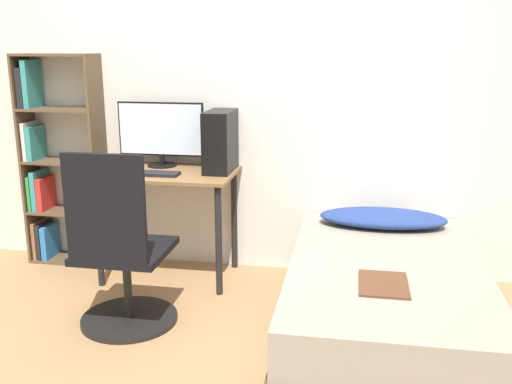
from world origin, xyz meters
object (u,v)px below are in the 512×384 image
at_px(bookshelf, 53,165).
at_px(keyboard, 151,173).
at_px(pc_tower, 220,141).
at_px(bed, 385,300).
at_px(office_chair, 121,263).
at_px(monitor, 161,132).

height_order(bookshelf, keyboard, bookshelf).
bearing_deg(pc_tower, bed, -32.89).
relative_size(office_chair, monitor, 1.71).
bearing_deg(office_chair, pc_tower, 66.18).
xyz_separation_m(monitor, keyboard, (0.02, -0.29, -0.23)).
relative_size(bed, monitor, 2.95).
xyz_separation_m(bookshelf, bed, (2.39, -0.79, -0.52)).
bearing_deg(bed, bookshelf, 161.77).
bearing_deg(office_chair, monitor, 94.04).
height_order(bookshelf, pc_tower, bookshelf).
distance_m(monitor, pc_tower, 0.46).
xyz_separation_m(bookshelf, monitor, (0.84, 0.01, 0.26)).
height_order(keyboard, pc_tower, pc_tower).
xyz_separation_m(office_chair, bed, (1.48, 0.15, -0.18)).
relative_size(bookshelf, office_chair, 1.46).
bearing_deg(office_chair, keyboard, 93.78).
distance_m(keyboard, pc_tower, 0.51).
xyz_separation_m(office_chair, keyboard, (-0.04, 0.66, 0.37)).
bearing_deg(bed, monitor, 152.78).
distance_m(office_chair, monitor, 1.13).
bearing_deg(monitor, office_chair, -85.96).
relative_size(monitor, pc_tower, 1.51).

